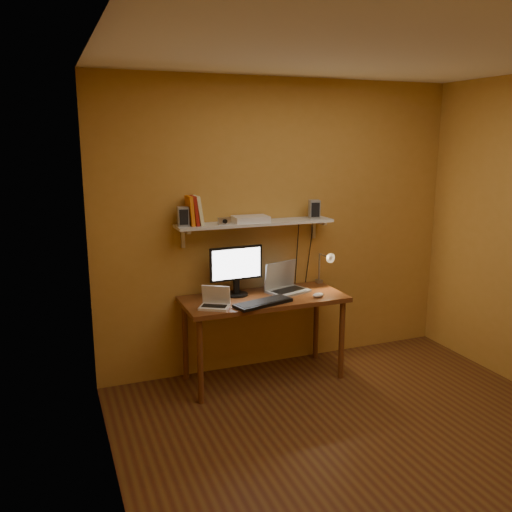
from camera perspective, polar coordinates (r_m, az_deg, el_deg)
name	(u,v)px	position (r m, az deg, el deg)	size (l,w,h in m)	color
room	(383,263)	(3.56, 13.24, -0.76)	(3.44, 3.24, 2.64)	brown
desk	(264,306)	(4.68, 0.82, -5.33)	(1.40, 0.60, 0.75)	brown
wall_shelf	(255,223)	(4.69, -0.05, 3.45)	(1.40, 0.25, 0.21)	silver
monitor	(236,268)	(4.65, -2.10, -1.28)	(0.48, 0.21, 0.43)	black
laptop	(284,284)	(4.81, 3.01, -2.92)	(0.40, 0.34, 0.26)	gray
netbook	(215,301)	(4.37, -4.33, -4.79)	(0.28, 0.26, 0.18)	white
keyboard	(263,303)	(4.44, 0.75, -4.97)	(0.50, 0.17, 0.03)	black
mouse	(318,295)	(4.67, 6.56, -4.10)	(0.10, 0.07, 0.04)	white
desk_lamp	(325,264)	(4.99, 7.32, -0.81)	(0.09, 0.23, 0.38)	silver
speaker_left	(183,216)	(4.48, -7.69, 4.15)	(0.09, 0.09, 0.16)	gray
speaker_right	(314,209)	(4.90, 6.16, 4.92)	(0.09, 0.09, 0.16)	gray
books	(194,211)	(4.51, -6.54, 4.77)	(0.12, 0.17, 0.25)	orange
shelf_camera	(224,221)	(4.53, -3.38, 3.69)	(0.11, 0.05, 0.06)	silver
router	(251,219)	(4.68, -0.58, 3.93)	(0.30, 0.20, 0.05)	white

